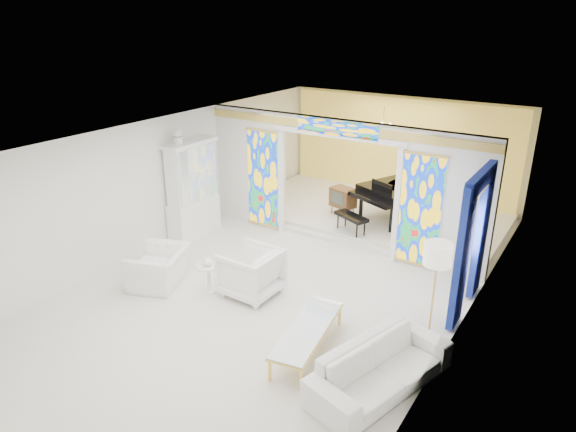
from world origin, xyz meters
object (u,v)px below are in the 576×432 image
Objects in this scene: china_cabinet at (192,190)px; coffee_table at (308,330)px; armchair_right at (251,272)px; tv_console at (343,198)px; armchair_left at (159,268)px; grand_piano at (404,192)px; sofa at (380,367)px.

coffee_table is (4.82, -2.58, -0.77)m from china_cabinet.
armchair_right is at bearing 152.53° from coffee_table.
coffee_table is 5.77m from tv_console.
coffee_table is (3.67, -0.27, 0.02)m from armchair_left.
armchair_left is at bearing -67.28° from armchair_right.
grand_piano is (4.15, 3.27, -0.24)m from china_cabinet.
tv_console is at bearing 48.28° from sofa.
armchair_left is (1.15, -2.31, -0.79)m from china_cabinet.
grand_piano is (-2.02, 6.02, 0.58)m from sofa.
sofa is 3.23× the size of tv_console.
coffee_table is 5.91m from grand_piano.
grand_piano is at bearing 38.30° from china_cabinet.
china_cabinet is 2.35× the size of armchair_left.
armchair_left reaches higher than sofa.
tv_console reaches higher than sofa.
armchair_right is at bearing -80.82° from grand_piano.
coffee_table is (1.88, -0.98, -0.07)m from armchair_right.
armchair_right is 2.12m from coffee_table.
armchair_left is 0.40× the size of grand_piano.
armchair_left is 6.36m from grand_piano.
sofa is 0.82× the size of grand_piano.
grand_piano reaches higher than armchair_left.
coffee_table is at bearing 63.75° from armchair_right.
sofa is 1.17× the size of coffee_table.
coffee_table is 0.71× the size of grand_piano.
china_cabinet reaches higher than tv_console.
china_cabinet reaches higher than armchair_left.
armchair_left is 0.49× the size of sofa.
armchair_left is at bearing -95.20° from grand_piano.
tv_console is at bearing -175.44° from armchair_right.
armchair_right is 0.36× the size of grand_piano.
grand_piano is at bearing 34.65° from sofa.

